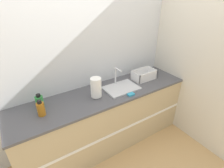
{
  "coord_description": "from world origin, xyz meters",
  "views": [
    {
      "loc": [
        -0.99,
        -1.44,
        2.12
      ],
      "look_at": [
        0.1,
        0.28,
        1.01
      ],
      "focal_mm": 28.0,
      "sensor_mm": 36.0,
      "label": 1
    }
  ],
  "objects_px": {
    "sink": "(121,87)",
    "bottle_green": "(40,101)",
    "soap_dispenser": "(99,83)",
    "bottle_amber": "(41,109)",
    "dish_rack": "(144,76)",
    "paper_towel_roll": "(96,88)"
  },
  "relations": [
    {
      "from": "bottle_green",
      "to": "soap_dispenser",
      "type": "bearing_deg",
      "value": 2.78
    },
    {
      "from": "bottle_amber",
      "to": "paper_towel_roll",
      "type": "bearing_deg",
      "value": 0.33
    },
    {
      "from": "dish_rack",
      "to": "bottle_green",
      "type": "distance_m",
      "value": 1.53
    },
    {
      "from": "paper_towel_roll",
      "to": "bottle_amber",
      "type": "relative_size",
      "value": 1.41
    },
    {
      "from": "sink",
      "to": "bottle_green",
      "type": "height_order",
      "value": "sink"
    },
    {
      "from": "soap_dispenser",
      "to": "dish_rack",
      "type": "bearing_deg",
      "value": -11.05
    },
    {
      "from": "paper_towel_roll",
      "to": "bottle_green",
      "type": "height_order",
      "value": "paper_towel_roll"
    },
    {
      "from": "paper_towel_roll",
      "to": "bottle_green",
      "type": "relative_size",
      "value": 1.55
    },
    {
      "from": "soap_dispenser",
      "to": "bottle_amber",
      "type": "bearing_deg",
      "value": -166.14
    },
    {
      "from": "sink",
      "to": "soap_dispenser",
      "type": "relative_size",
      "value": 2.95
    },
    {
      "from": "bottle_amber",
      "to": "soap_dispenser",
      "type": "distance_m",
      "value": 0.86
    },
    {
      "from": "sink",
      "to": "paper_towel_roll",
      "type": "relative_size",
      "value": 1.76
    },
    {
      "from": "bottle_amber",
      "to": "soap_dispenser",
      "type": "xyz_separation_m",
      "value": [
        0.83,
        0.21,
        -0.01
      ]
    },
    {
      "from": "sink",
      "to": "bottle_green",
      "type": "relative_size",
      "value": 2.72
    },
    {
      "from": "paper_towel_roll",
      "to": "bottle_amber",
      "type": "bearing_deg",
      "value": -179.67
    },
    {
      "from": "sink",
      "to": "dish_rack",
      "type": "distance_m",
      "value": 0.47
    },
    {
      "from": "dish_rack",
      "to": "paper_towel_roll",
      "type": "bearing_deg",
      "value": -175.87
    },
    {
      "from": "dish_rack",
      "to": "bottle_green",
      "type": "xyz_separation_m",
      "value": [
        -1.52,
        0.1,
        0.02
      ]
    },
    {
      "from": "paper_towel_roll",
      "to": "soap_dispenser",
      "type": "bearing_deg",
      "value": 53.49
    },
    {
      "from": "paper_towel_roll",
      "to": "soap_dispenser",
      "type": "distance_m",
      "value": 0.26
    },
    {
      "from": "dish_rack",
      "to": "bottle_amber",
      "type": "bearing_deg",
      "value": -177.55
    },
    {
      "from": "bottle_amber",
      "to": "soap_dispenser",
      "type": "bearing_deg",
      "value": 13.86
    }
  ]
}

